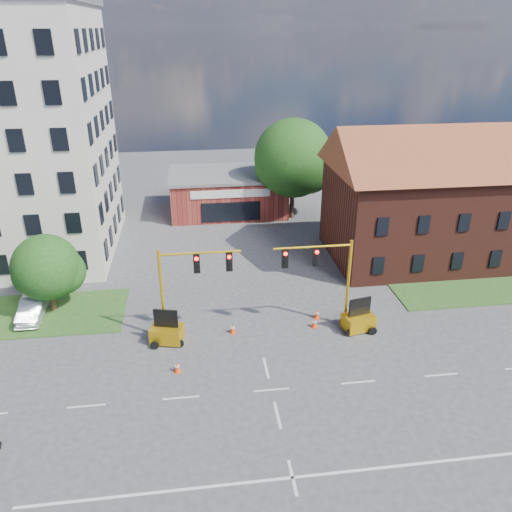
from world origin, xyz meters
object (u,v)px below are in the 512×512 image
at_px(trailer_east, 358,320).
at_px(pickup_white, 404,259).
at_px(trailer_west, 167,332).
at_px(signal_mast_east, 324,274).
at_px(signal_mast_west, 188,283).

xyz_separation_m(trailer_east, pickup_white, (6.75, 8.67, 0.03)).
bearing_deg(trailer_east, trailer_west, 166.15).
bearing_deg(trailer_west, signal_mast_east, 17.42).
relative_size(signal_mast_east, trailer_east, 2.73).
distance_m(signal_mast_west, pickup_white, 19.75).
bearing_deg(signal_mast_east, signal_mast_west, 180.00).
height_order(signal_mast_west, signal_mast_east, same).
distance_m(signal_mast_east, trailer_west, 10.73).
xyz_separation_m(signal_mast_west, trailer_east, (11.04, -0.72, -3.21)).
height_order(signal_mast_east, trailer_west, signal_mast_east).
relative_size(signal_mast_west, pickup_white, 1.17).
bearing_deg(pickup_white, signal_mast_east, 120.83).
xyz_separation_m(signal_mast_east, trailer_east, (2.33, -0.72, -3.21)).
distance_m(trailer_west, trailer_east, 12.56).
bearing_deg(signal_mast_east, pickup_white, 41.18).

